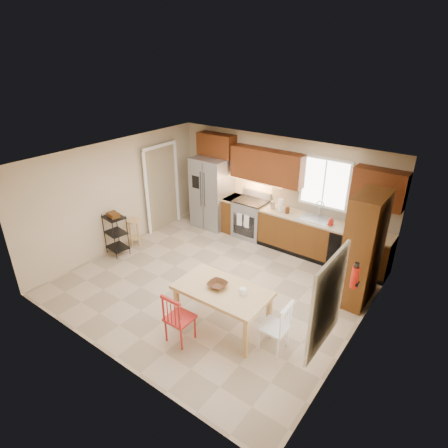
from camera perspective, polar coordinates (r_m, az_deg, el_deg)
floor at (r=7.60m, az=-1.51°, el=-9.00°), size 5.50×5.50×0.00m
ceiling at (r=6.52m, az=-1.76°, el=9.41°), size 5.50×5.00×0.02m
wall_back at (r=8.91m, az=8.33°, el=5.20°), size 5.50×0.02×2.50m
wall_front at (r=5.50m, az=-18.08°, el=-9.75°), size 5.50×0.02×2.50m
wall_left at (r=8.80m, az=-15.95°, el=4.20°), size 0.02×5.00×2.50m
wall_right at (r=5.90m, az=20.14°, el=-7.47°), size 0.02×5.00×2.50m
refrigerator at (r=9.60m, az=-1.82°, el=4.82°), size 0.92×0.75×1.82m
range_stove at (r=9.21m, az=4.09°, el=0.79°), size 0.76×0.63×0.92m
base_cabinet_narrow at (r=9.50m, az=1.34°, el=1.59°), size 0.30×0.60×0.90m
base_cabinet_run at (r=8.50m, az=14.64°, el=-2.35°), size 2.92×0.60×0.90m
dishwasher at (r=8.10m, az=17.46°, el=-4.20°), size 0.60×0.02×0.78m
backsplash at (r=8.44m, az=15.93°, el=2.74°), size 2.92×0.03×0.55m
upper_over_fridge at (r=9.40m, az=-1.16°, el=11.97°), size 1.00×0.35×0.55m
upper_left_block at (r=8.70m, az=6.55°, el=8.79°), size 1.80×0.35×0.75m
upper_right_block at (r=7.83m, az=22.57°, el=5.05°), size 1.00×0.35×0.75m
window_back at (r=8.34m, az=15.10°, el=6.06°), size 1.12×0.04×1.12m
sink at (r=8.38m, az=13.76°, el=0.48°), size 0.62×0.46×0.16m
undercab_glow at (r=8.94m, az=4.68°, el=6.69°), size 1.60×0.30×0.01m
soap_bottle at (r=8.12m, az=16.01°, el=0.42°), size 0.09×0.09×0.19m
paper_towel at (r=8.59m, az=8.58°, el=2.89°), size 0.12×0.12×0.28m
canister_steel at (r=8.70m, az=7.40°, el=2.89°), size 0.11×0.11×0.18m
canister_wood at (r=8.51m, az=9.63°, el=2.07°), size 0.10×0.10×0.14m
pantry at (r=7.08m, az=20.45°, el=-3.63°), size 0.50×0.95×2.10m
fire_extinguisher at (r=6.13m, az=19.30°, el=-7.68°), size 0.12×0.12×0.36m
window_right at (r=4.88m, az=15.47°, el=-11.44°), size 0.04×1.02×1.32m
doorway at (r=9.60m, az=-9.49°, el=5.35°), size 0.04×0.95×2.10m
dining_table at (r=6.36m, az=-0.27°, el=-12.71°), size 1.55×0.89×0.75m
chair_red at (r=6.10m, az=-6.75°, el=-13.90°), size 0.43×0.43×0.90m
chair_white at (r=5.95m, az=7.65°, el=-15.15°), size 0.43×0.43×0.90m
table_bowl at (r=6.17m, az=-1.00°, el=-9.59°), size 0.32×0.32×0.08m
table_jar at (r=6.02m, az=2.89°, el=-10.33°), size 0.11×0.11×0.13m
bar_stool at (r=9.07m, az=-13.53°, el=-1.27°), size 0.35×0.35×0.65m
utility_cart at (r=8.72m, az=-16.12°, el=-1.57°), size 0.53×0.44×0.96m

